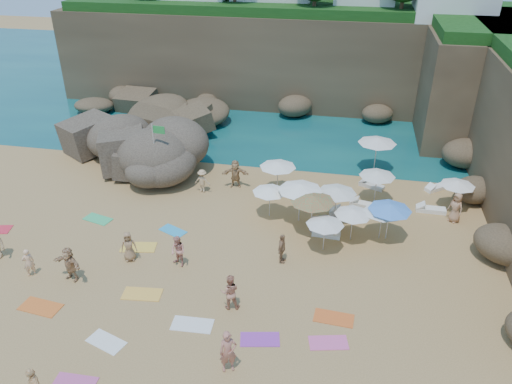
% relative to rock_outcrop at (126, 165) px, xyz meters
% --- Properties ---
extents(ground, '(120.00, 120.00, 0.00)m').
position_rel_rock_outcrop_xyz_m(ground, '(8.42, -8.54, 0.00)').
color(ground, tan).
rests_on(ground, ground).
extents(seawater, '(120.00, 120.00, 0.00)m').
position_rel_rock_outcrop_xyz_m(seawater, '(8.42, 21.46, 0.00)').
color(seawater, '#0C4751').
rests_on(seawater, ground).
extents(cliff_back, '(44.00, 8.00, 8.00)m').
position_rel_rock_outcrop_xyz_m(cliff_back, '(10.42, 16.46, 4.00)').
color(cliff_back, brown).
rests_on(cliff_back, ground).
extents(cliff_corner, '(10.00, 12.00, 8.00)m').
position_rel_rock_outcrop_xyz_m(cliff_corner, '(25.42, 11.46, 4.00)').
color(cliff_corner, brown).
rests_on(cliff_corner, ground).
extents(rock_promontory, '(12.00, 7.00, 2.00)m').
position_rel_rock_outcrop_xyz_m(rock_promontory, '(-2.58, 7.46, 0.00)').
color(rock_promontory, brown).
rests_on(rock_promontory, ground).
extents(marina_masts, '(3.10, 0.10, 6.00)m').
position_rel_rock_outcrop_xyz_m(marina_masts, '(-8.08, 21.46, 3.00)').
color(marina_masts, white).
rests_on(marina_masts, ground).
extents(rock_outcrop, '(8.96, 7.18, 3.30)m').
position_rel_rock_outcrop_xyz_m(rock_outcrop, '(0.00, 0.00, 0.00)').
color(rock_outcrop, brown).
rests_on(rock_outcrop, ground).
extents(flag_pole, '(0.84, 0.10, 4.30)m').
position_rel_rock_outcrop_xyz_m(flag_pole, '(3.49, -2.47, 2.75)').
color(flag_pole, silver).
rests_on(flag_pole, ground).
extents(parasol_0, '(2.00, 2.00, 1.90)m').
position_rel_rock_outcrop_xyz_m(parasol_0, '(11.04, -4.66, 1.74)').
color(parasol_0, silver).
rests_on(parasol_0, ground).
extents(parasol_1, '(2.58, 2.58, 2.44)m').
position_rel_rock_outcrop_xyz_m(parasol_1, '(17.11, 2.56, 2.24)').
color(parasol_1, silver).
rests_on(parasol_1, ground).
extents(parasol_2, '(2.53, 2.53, 2.40)m').
position_rel_rock_outcrop_xyz_m(parasol_2, '(12.79, -4.86, 2.20)').
color(parasol_2, silver).
rests_on(parasol_2, ground).
extents(parasol_3, '(2.18, 2.18, 2.06)m').
position_rel_rock_outcrop_xyz_m(parasol_3, '(17.08, -1.73, 1.89)').
color(parasol_3, silver).
rests_on(parasol_3, ground).
extents(parasol_4, '(2.00, 2.00, 1.89)m').
position_rel_rock_outcrop_xyz_m(parasol_4, '(21.70, -1.77, 1.74)').
color(parasol_4, silver).
rests_on(parasol_4, ground).
extents(parasol_5, '(2.28, 2.28, 2.16)m').
position_rel_rock_outcrop_xyz_m(parasol_5, '(11.06, -1.82, 1.98)').
color(parasol_5, silver).
rests_on(parasol_5, ground).
extents(parasol_6, '(2.47, 2.47, 2.33)m').
position_rel_rock_outcrop_xyz_m(parasol_6, '(13.59, -5.91, 2.14)').
color(parasol_6, silver).
rests_on(parasol_6, ground).
extents(parasol_7, '(1.97, 1.97, 1.87)m').
position_rel_rock_outcrop_xyz_m(parasol_7, '(14.39, -7.44, 1.71)').
color(parasol_7, silver).
rests_on(parasol_7, ground).
extents(parasol_8, '(2.09, 2.09, 1.97)m').
position_rel_rock_outcrop_xyz_m(parasol_8, '(17.30, -5.79, 1.81)').
color(parasol_8, silver).
rests_on(parasol_8, ground).
extents(parasol_9, '(2.25, 2.25, 2.12)m').
position_rel_rock_outcrop_xyz_m(parasol_9, '(14.81, -4.37, 1.95)').
color(parasol_9, silver).
rests_on(parasol_9, ground).
extents(parasol_10, '(2.30, 2.30, 2.17)m').
position_rel_rock_outcrop_xyz_m(parasol_10, '(17.66, -5.76, 1.99)').
color(parasol_10, silver).
rests_on(parasol_10, ground).
extents(parasol_11, '(2.00, 2.00, 1.89)m').
position_rel_rock_outcrop_xyz_m(parasol_11, '(15.77, -6.22, 1.74)').
color(parasol_11, silver).
rests_on(parasol_11, ground).
extents(lounger_0, '(1.93, 0.97, 0.29)m').
position_rel_rock_outcrop_xyz_m(lounger_0, '(15.43, -3.90, 0.14)').
color(lounger_0, silver).
rests_on(lounger_0, ground).
extents(lounger_1, '(1.68, 1.14, 0.25)m').
position_rel_rock_outcrop_xyz_m(lounger_1, '(16.94, 0.02, 0.12)').
color(lounger_1, silver).
rests_on(lounger_1, ground).
extents(lounger_2, '(1.57, 1.43, 0.25)m').
position_rel_rock_outcrop_xyz_m(lounger_2, '(21.02, 0.53, 0.12)').
color(lounger_2, white).
rests_on(lounger_2, ground).
extents(lounger_3, '(1.72, 0.87, 0.26)m').
position_rel_rock_outcrop_xyz_m(lounger_3, '(16.46, -2.54, 0.13)').
color(lounger_3, white).
rests_on(lounger_3, ground).
extents(lounger_4, '(1.72, 0.59, 0.27)m').
position_rel_rock_outcrop_xyz_m(lounger_4, '(20.37, -2.37, 0.13)').
color(lounger_4, white).
rests_on(lounger_4, ground).
extents(lounger_5, '(1.57, 0.62, 0.24)m').
position_rel_rock_outcrop_xyz_m(lounger_5, '(14.46, -6.14, 0.12)').
color(lounger_5, white).
rests_on(lounger_5, ground).
extents(towel_1, '(1.65, 0.86, 0.03)m').
position_rel_rock_outcrop_xyz_m(towel_1, '(5.86, -17.88, 0.01)').
color(towel_1, '#CC4F90').
rests_on(towel_1, ground).
extents(towel_2, '(1.95, 1.13, 0.03)m').
position_rel_rock_outcrop_xyz_m(towel_2, '(2.26, -14.33, 0.02)').
color(towel_2, orange).
rests_on(towel_2, ground).
extents(towel_4, '(1.89, 1.09, 0.03)m').
position_rel_rock_outcrop_xyz_m(towel_4, '(6.40, -12.63, 0.02)').
color(towel_4, '#F6B240').
rests_on(towel_4, ground).
extents(towel_5, '(1.80, 1.30, 0.03)m').
position_rel_rock_outcrop_xyz_m(towel_5, '(6.10, -15.71, 0.01)').
color(towel_5, white).
rests_on(towel_5, ground).
extents(towel_6, '(1.76, 1.12, 0.03)m').
position_rel_rock_outcrop_xyz_m(towel_6, '(12.31, -14.35, 0.01)').
color(towel_6, purple).
rests_on(towel_6, ground).
extents(towel_8, '(1.70, 1.33, 0.03)m').
position_rel_rock_outcrop_xyz_m(towel_8, '(6.04, -7.30, 0.01)').
color(towel_8, '#289FD5').
rests_on(towel_8, ground).
extents(towel_9, '(1.74, 1.13, 0.03)m').
position_rel_rock_outcrop_xyz_m(towel_9, '(15.12, -13.99, 0.01)').
color(towel_9, '#E3589A').
rests_on(towel_9, ground).
extents(towel_10, '(1.78, 0.98, 0.03)m').
position_rel_rock_outcrop_xyz_m(towel_10, '(15.25, -12.49, 0.02)').
color(towel_10, '#DD5D23').
rests_on(towel_10, ground).
extents(towel_11, '(1.80, 1.22, 0.03)m').
position_rel_rock_outcrop_xyz_m(towel_11, '(1.35, -6.97, 0.01)').
color(towel_11, '#35B96E').
rests_on(towel_11, ground).
extents(towel_12, '(1.97, 1.22, 0.03)m').
position_rel_rock_outcrop_xyz_m(towel_12, '(4.76, -9.14, 0.02)').
color(towel_12, yellow).
rests_on(towel_12, ground).
extents(towel_13, '(1.82, 0.98, 0.03)m').
position_rel_rock_outcrop_xyz_m(towel_13, '(9.29, -14.08, 0.02)').
color(towel_13, white).
rests_on(towel_13, ground).
extents(person_stand_1, '(0.97, 0.83, 1.76)m').
position_rel_rock_outcrop_xyz_m(person_stand_1, '(10.64, -12.67, 0.88)').
color(person_stand_1, tan).
rests_on(person_stand_1, ground).
extents(person_stand_2, '(1.04, 0.51, 1.55)m').
position_rel_rock_outcrop_xyz_m(person_stand_2, '(6.41, -2.64, 0.78)').
color(person_stand_2, tan).
rests_on(person_stand_2, ground).
extents(person_stand_3, '(0.53, 1.00, 1.62)m').
position_rel_rock_outcrop_xyz_m(person_stand_3, '(12.40, -8.90, 0.81)').
color(person_stand_3, '#9F754F').
rests_on(person_stand_3, ground).
extents(person_stand_4, '(0.96, 0.97, 1.80)m').
position_rel_rock_outcrop_xyz_m(person_stand_4, '(21.53, -3.20, 0.90)').
color(person_stand_4, tan).
rests_on(person_stand_4, ground).
extents(person_stand_5, '(1.77, 0.73, 1.85)m').
position_rel_rock_outcrop_xyz_m(person_stand_5, '(8.29, -1.54, 0.93)').
color(person_stand_5, tan).
rests_on(person_stand_5, ground).
extents(person_stand_6, '(0.64, 0.64, 1.50)m').
position_rel_rock_outcrop_xyz_m(person_stand_6, '(0.52, -12.30, 0.75)').
color(person_stand_6, '#FABD8E').
rests_on(person_stand_6, ground).
extents(person_lie_2, '(1.39, 1.79, 0.43)m').
position_rel_rock_outcrop_xyz_m(person_lie_2, '(4.80, -10.24, 0.22)').
color(person_lie_2, '#9F764F').
rests_on(person_lie_2, ground).
extents(person_lie_3, '(2.11, 2.19, 0.47)m').
position_rel_rock_outcrop_xyz_m(person_lie_3, '(2.67, -12.23, 0.24)').
color(person_lie_3, tan).
rests_on(person_lie_3, ground).
extents(person_lie_4, '(1.38, 1.98, 0.45)m').
position_rel_rock_outcrop_xyz_m(person_lie_4, '(11.41, -16.12, 0.22)').
color(person_lie_4, '#B56D5A').
rests_on(person_lie_4, ground).
extents(person_lie_5, '(1.50, 1.85, 0.63)m').
position_rel_rock_outcrop_xyz_m(person_lie_5, '(7.40, -10.21, 0.32)').
color(person_lie_5, tan).
rests_on(person_lie_5, ground).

